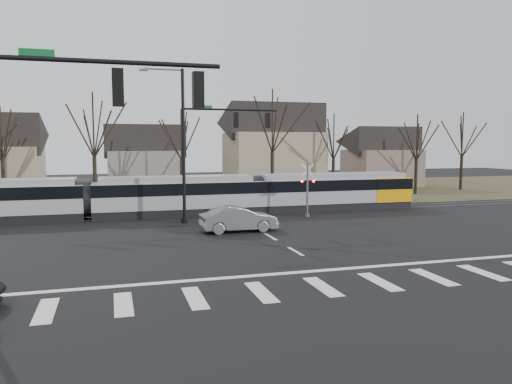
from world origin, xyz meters
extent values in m
plane|color=black|center=(0.00, 0.00, 0.00)|extent=(140.00, 140.00, 0.00)
cube|color=#38331E|center=(0.00, 32.00, 0.01)|extent=(140.00, 28.00, 0.01)
cube|color=silver|center=(-10.80, -4.00, 0.01)|extent=(0.60, 2.60, 0.01)
cube|color=silver|center=(-8.40, -4.00, 0.01)|extent=(0.60, 2.60, 0.01)
cube|color=silver|center=(-6.00, -4.00, 0.01)|extent=(0.60, 2.60, 0.01)
cube|color=silver|center=(-3.60, -4.00, 0.01)|extent=(0.60, 2.60, 0.01)
cube|color=silver|center=(-1.20, -4.00, 0.01)|extent=(0.60, 2.60, 0.01)
cube|color=silver|center=(1.20, -4.00, 0.01)|extent=(0.60, 2.60, 0.01)
cube|color=silver|center=(3.60, -4.00, 0.01)|extent=(0.60, 2.60, 0.01)
cube|color=silver|center=(6.00, -4.00, 0.01)|extent=(0.60, 2.60, 0.01)
cube|color=silver|center=(0.00, -1.80, 0.01)|extent=(28.00, 0.35, 0.01)
cube|color=silver|center=(0.00, 2.00, 0.01)|extent=(0.18, 2.00, 0.01)
cube|color=silver|center=(0.00, 6.00, 0.01)|extent=(0.18, 2.00, 0.01)
cube|color=silver|center=(0.00, 10.00, 0.01)|extent=(0.18, 2.00, 0.01)
cube|color=silver|center=(0.00, 14.00, 0.01)|extent=(0.18, 2.00, 0.01)
cube|color=silver|center=(0.00, 18.00, 0.01)|extent=(0.18, 2.00, 0.01)
cube|color=silver|center=(0.00, 22.00, 0.01)|extent=(0.18, 2.00, 0.01)
cube|color=silver|center=(0.00, 26.00, 0.01)|extent=(0.18, 2.00, 0.01)
cube|color=silver|center=(0.00, 30.00, 0.01)|extent=(0.18, 2.00, 0.01)
cube|color=#59595E|center=(0.00, 15.10, 0.03)|extent=(90.00, 0.12, 0.06)
cube|color=#59595E|center=(0.00, 16.50, 0.03)|extent=(90.00, 0.12, 0.06)
cube|color=gray|center=(-4.05, 16.00, 1.46)|extent=(11.98, 2.80, 2.92)
cube|color=black|center=(-4.05, 16.00, 2.05)|extent=(12.00, 2.84, 0.85)
cube|color=gray|center=(8.44, 16.00, 1.46)|extent=(12.98, 2.80, 2.92)
cube|color=black|center=(8.44, 16.00, 2.05)|extent=(13.00, 2.84, 0.85)
cube|color=#F59F07|center=(13.33, 16.00, 1.55)|extent=(3.20, 2.86, 1.95)
imported|color=slate|center=(-1.33, 8.21, 0.77)|extent=(1.85, 4.73, 1.53)
cylinder|color=black|center=(-8.75, -6.00, 7.60)|extent=(6.50, 0.14, 0.14)
cube|color=#0C5926|center=(-10.50, -6.00, 7.75)|extent=(0.90, 0.03, 0.22)
cube|color=black|center=(-8.43, -6.00, 6.90)|extent=(0.32, 0.32, 1.05)
sphere|color=#FF0C07|center=(-8.43, -6.00, 7.23)|extent=(0.22, 0.22, 0.22)
cube|color=black|center=(-6.15, -6.00, 6.90)|extent=(0.32, 0.32, 1.05)
sphere|color=#FF0C07|center=(-6.15, -6.00, 7.23)|extent=(0.22, 0.22, 0.22)
cylinder|color=black|center=(-4.00, 12.50, 5.10)|extent=(0.22, 0.22, 10.20)
cylinder|color=black|center=(-4.00, 12.50, 0.15)|extent=(0.44, 0.44, 0.30)
cylinder|color=black|center=(-0.75, 12.50, 7.60)|extent=(6.50, 0.14, 0.14)
cube|color=#0C5926|center=(-2.50, 12.50, 7.75)|extent=(0.90, 0.03, 0.22)
cube|color=black|center=(-0.42, 12.50, 6.90)|extent=(0.32, 0.32, 1.05)
sphere|color=#FF0C07|center=(-0.42, 12.50, 7.23)|extent=(0.22, 0.22, 0.22)
cube|color=black|center=(1.85, 12.50, 6.90)|extent=(0.32, 0.32, 1.05)
sphere|color=#FF0C07|center=(1.85, 12.50, 7.23)|extent=(0.22, 0.22, 0.22)
cube|color=#59595B|center=(-6.50, 12.50, 10.02)|extent=(0.55, 0.22, 0.14)
cylinder|color=#59595B|center=(5.00, 12.80, 2.00)|extent=(0.14, 0.14, 4.00)
cylinder|color=#59595B|center=(5.00, 12.80, 0.10)|extent=(0.36, 0.36, 0.20)
cube|color=silver|center=(5.00, 12.80, 3.40)|extent=(0.95, 0.04, 0.95)
cube|color=silver|center=(5.00, 12.80, 3.40)|extent=(0.95, 0.04, 0.95)
cube|color=black|center=(5.00, 12.80, 2.60)|extent=(1.00, 0.10, 0.12)
sphere|color=#FF0C07|center=(4.55, 12.72, 2.60)|extent=(0.18, 0.18, 0.18)
sphere|color=#FF0C07|center=(5.45, 12.72, 2.60)|extent=(0.18, 0.18, 0.18)
cube|color=slate|center=(-5.00, 36.00, 2.25)|extent=(8.00, 7.00, 4.50)
cube|color=gray|center=(9.00, 33.00, 3.25)|extent=(10.00, 8.00, 6.50)
cube|color=#6D5750|center=(24.00, 35.00, 2.25)|extent=(8.00, 7.00, 4.50)
camera|label=1|loc=(-8.68, -20.75, 5.34)|focal=35.00mm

